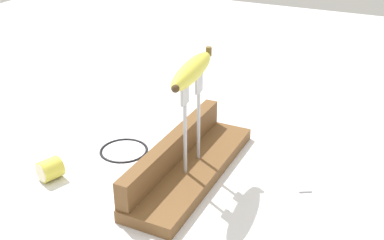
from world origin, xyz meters
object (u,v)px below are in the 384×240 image
Objects in this scene: banana_raised_center at (194,71)px; fork_stand_center at (194,116)px; wire_coil at (124,150)px; banana_chunk_near at (50,169)px; fork_fallen_near at (296,172)px.

fork_stand_center is at bearing 5.75° from banana_raised_center.
wire_coil is (0.02, 0.18, -0.22)m from banana_raised_center.
fork_stand_center is at bearing -61.77° from banana_chunk_near.
fork_stand_center is 0.22m from wire_coil.
wire_coil is at bearing 83.51° from fork_stand_center.
fork_fallen_near is at bearing -62.83° from banana_raised_center.
fork_stand_center is 3.33× the size of banana_chunk_near.
banana_raised_center is 1.77× the size of wire_coil.
fork_stand_center is 0.31m from banana_chunk_near.
wire_coil is (0.02, 0.18, -0.13)m from fork_stand_center.
banana_raised_center reaches higher than fork_stand_center.
banana_raised_center is at bearing -96.51° from wire_coil.
fork_stand_center is 0.25m from fork_fallen_near.
fork_stand_center is 1.69× the size of wire_coil.
fork_fallen_near is (0.10, -0.19, -0.22)m from banana_raised_center.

